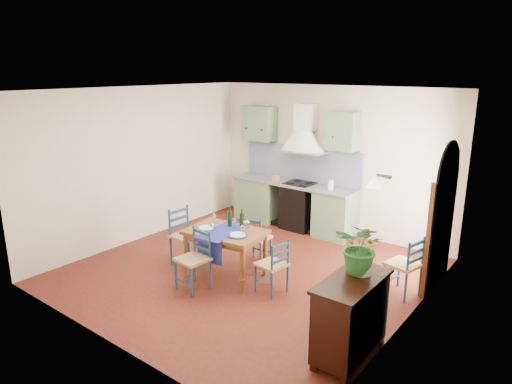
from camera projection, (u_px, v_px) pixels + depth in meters
floor at (248, 271)px, 7.22m from camera, size 5.00×5.00×0.00m
back_wall at (302, 176)px, 8.97m from camera, size 5.00×0.96×2.80m
right_wall at (420, 217)px, 5.61m from camera, size 0.26×5.00×2.80m
left_wall at (141, 164)px, 8.32m from camera, size 0.04×5.00×2.80m
ceiling at (247, 90)px, 6.48m from camera, size 5.00×5.00×0.01m
dining_table at (225, 236)px, 6.88m from camera, size 1.24×0.95×1.06m
chair_near at (194, 259)px, 6.53m from camera, size 0.46×0.46×0.89m
chair_far at (256, 239)px, 7.39m from camera, size 0.43×0.43×0.83m
chair_left at (186, 236)px, 7.36m from camera, size 0.46×0.46×0.94m
chair_right at (273, 265)px, 6.42m from camera, size 0.43×0.43×0.81m
chair_spare at (405, 265)px, 6.33m from camera, size 0.50×0.50×0.88m
sideboard at (350, 315)px, 4.96m from camera, size 0.50×1.05×0.94m
potted_plant at (362, 248)px, 4.91m from camera, size 0.54×0.47×0.60m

